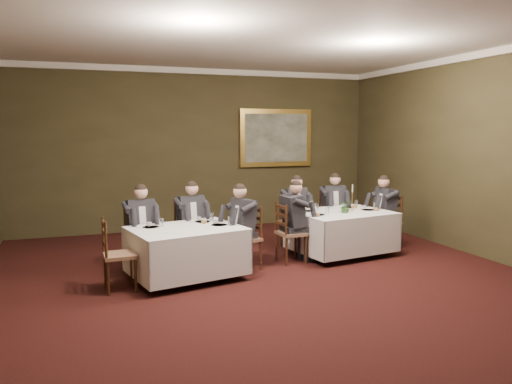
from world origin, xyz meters
TOP-DOWN VIEW (x-y plane):
  - ground at (0.00, 0.00)m, footprint 10.00×10.00m
  - ceiling at (0.00, 0.00)m, footprint 8.00×10.00m
  - back_wall at (0.00, 5.00)m, footprint 8.00×0.10m
  - crown_molding at (0.00, 0.00)m, footprint 8.00×10.00m
  - table_main at (1.80, 1.80)m, footprint 1.84×1.51m
  - table_second at (-1.05, 1.27)m, footprint 1.80×1.52m
  - chair_main_backleft at (1.23, 2.57)m, footprint 0.49×0.48m
  - diner_main_backleft at (1.23, 2.56)m, footprint 0.46×0.53m
  - chair_main_backright at (2.11, 2.71)m, footprint 0.47×0.46m
  - diner_main_backright at (2.11, 2.70)m, footprint 0.44×0.51m
  - chair_main_endleft at (0.76, 1.63)m, footprint 0.45×0.46m
  - diner_main_endleft at (0.77, 1.63)m, footprint 0.50×0.44m
  - chair_main_endright at (2.84, 1.96)m, footprint 0.42×0.44m
  - diner_main_endright at (2.83, 1.96)m, footprint 0.48×0.42m
  - chair_sec_backleft at (-1.64, 1.97)m, footprint 0.50×0.49m
  - diner_sec_backleft at (-1.64, 1.96)m, footprint 0.47×0.54m
  - chair_sec_backright at (-0.81, 2.15)m, footprint 0.52×0.50m
  - diner_sec_backright at (-0.81, 2.14)m, footprint 0.49×0.55m
  - chair_sec_endright at (-0.08, 1.48)m, footprint 0.52×0.53m
  - diner_sec_endright at (-0.09, 1.48)m, footprint 0.57×0.51m
  - chair_sec_endleft at (-2.03, 1.06)m, footprint 0.44×0.46m
  - centerpiece at (1.81, 1.68)m, footprint 0.24×0.21m
  - candlestick at (2.06, 1.89)m, footprint 0.07×0.07m
  - place_setting_table_main at (1.36, 2.10)m, footprint 0.33×0.31m
  - place_setting_table_second at (-1.48, 1.53)m, footprint 0.33×0.31m
  - painting at (1.80, 4.94)m, footprint 1.74×0.09m

SIDE VIEW (x-z plane):
  - ground at x=0.00m, z-range 0.00..0.00m
  - chair_main_backleft at x=1.23m, z-range -0.22..0.78m
  - chair_main_backright at x=2.11m, z-range -0.22..0.78m
  - chair_main_endleft at x=0.76m, z-range -0.22..0.78m
  - chair_main_endright at x=2.84m, z-range -0.22..0.78m
  - chair_sec_backleft at x=-1.64m, z-range -0.22..0.78m
  - chair_sec_backright at x=-0.81m, z-range -0.22..0.78m
  - chair_sec_endright at x=-0.08m, z-range -0.22..0.78m
  - chair_sec_endleft at x=-2.03m, z-range -0.22..0.78m
  - table_second at x=-1.05m, z-range 0.12..0.78m
  - table_main at x=1.80m, z-range 0.12..0.78m
  - diner_main_backleft at x=1.23m, z-range -0.16..1.19m
  - diner_main_backright at x=2.11m, z-range -0.16..1.19m
  - diner_main_endleft at x=0.77m, z-range -0.16..1.19m
  - diner_main_endright at x=2.83m, z-range -0.16..1.19m
  - diner_sec_backleft at x=-1.64m, z-range -0.16..1.19m
  - diner_sec_backright at x=-0.81m, z-range -0.16..1.19m
  - diner_sec_endright at x=-0.09m, z-range -0.16..1.19m
  - place_setting_table_main at x=1.36m, z-range 0.73..0.87m
  - place_setting_table_second at x=-1.48m, z-range 0.73..0.87m
  - centerpiece at x=1.81m, z-range 0.77..1.02m
  - candlestick at x=2.06m, z-range 0.70..1.18m
  - back_wall at x=0.00m, z-range 0.00..3.50m
  - painting at x=1.80m, z-range 1.34..2.66m
  - crown_molding at x=0.00m, z-range 3.38..3.50m
  - ceiling at x=0.00m, z-range 3.45..3.55m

